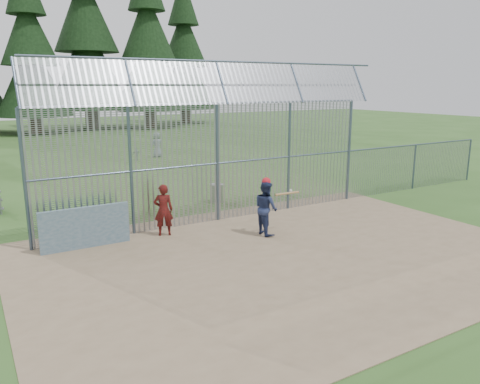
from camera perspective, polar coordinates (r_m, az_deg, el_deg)
ground at (r=13.47m, az=4.38°, el=-7.04°), size 120.00×120.00×0.00m
dirt_infield at (r=13.08m, az=5.64°, el=-7.63°), size 14.00×10.00×0.02m
dugout_wall at (r=14.08m, az=-18.32°, el=-4.13°), size 2.50×0.12×1.20m
batter at (r=14.54m, az=3.19°, el=-1.94°), size 0.67×0.84×1.69m
onlooker at (r=14.61m, az=-9.31°, el=-2.17°), size 0.68×0.55×1.62m
bg_kid_standing at (r=30.92m, az=-10.10°, el=5.69°), size 0.88×0.64×1.64m
bg_kid_seated at (r=29.94m, az=-12.51°, el=4.54°), size 0.47×0.21×0.80m
batting_gear at (r=14.42m, az=3.74°, el=0.96°), size 1.26×0.33×0.60m
trash_can at (r=18.70m, az=-2.88°, el=-0.12°), size 0.56×0.56×0.82m
backstop_fence at (r=16.67m, az=2.85°, el=5.21°), size 20.09×0.81×5.30m
conifer_row at (r=53.03m, az=-21.61°, el=18.78°), size 38.48×12.26×20.20m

